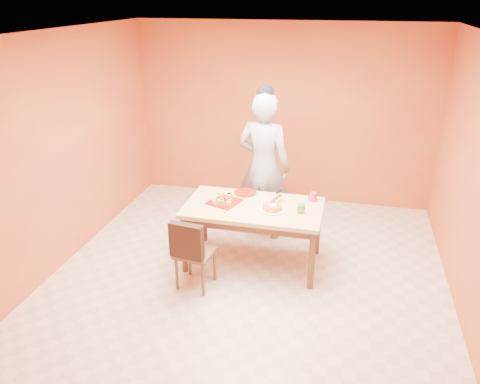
% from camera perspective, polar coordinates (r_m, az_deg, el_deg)
% --- Properties ---
extents(floor, '(5.00, 5.00, 0.00)m').
position_cam_1_polar(floor, '(5.47, 0.75, -10.82)').
color(floor, beige).
rests_on(floor, ground).
extents(ceiling, '(5.00, 5.00, 0.00)m').
position_cam_1_polar(ceiling, '(4.55, 0.93, 18.64)').
color(ceiling, white).
rests_on(ceiling, wall_back).
extents(wall_back, '(4.50, 0.00, 4.50)m').
position_cam_1_polar(wall_back, '(7.20, 5.29, 9.37)').
color(wall_back, '#C06E2C').
rests_on(wall_back, floor).
extents(wall_left, '(0.00, 5.00, 5.00)m').
position_cam_1_polar(wall_left, '(5.75, -21.69, 4.20)').
color(wall_left, '#C06E2C').
rests_on(wall_left, floor).
extents(dining_table, '(1.60, 0.90, 0.76)m').
position_cam_1_polar(dining_table, '(5.51, 1.64, -2.59)').
color(dining_table, '#EFC67D').
rests_on(dining_table, floor).
extents(dining_chair, '(0.44, 0.50, 0.86)m').
position_cam_1_polar(dining_chair, '(5.19, -5.56, -7.20)').
color(dining_chair, brown).
rests_on(dining_chair, floor).
extents(pastry_pile, '(0.30, 0.30, 0.10)m').
position_cam_1_polar(pastry_pile, '(5.53, -1.92, -0.65)').
color(pastry_pile, '#E7A762').
rests_on(pastry_pile, pastry_platter).
extents(person, '(0.78, 0.58, 1.95)m').
position_cam_1_polar(person, '(6.08, 2.91, 3.12)').
color(person, gray).
rests_on(person, floor).
extents(pastry_platter, '(0.42, 0.42, 0.02)m').
position_cam_1_polar(pastry_platter, '(5.55, -1.91, -1.20)').
color(pastry_platter, maroon).
rests_on(pastry_platter, dining_table).
extents(red_dinner_plate, '(0.30, 0.30, 0.02)m').
position_cam_1_polar(red_dinner_plate, '(5.80, 0.65, -0.07)').
color(red_dinner_plate, maroon).
rests_on(red_dinner_plate, dining_table).
extents(white_cake_plate, '(0.34, 0.34, 0.01)m').
position_cam_1_polar(white_cake_plate, '(5.37, 3.99, -2.15)').
color(white_cake_plate, silver).
rests_on(white_cake_plate, dining_table).
extents(sponge_cake, '(0.25, 0.25, 0.05)m').
position_cam_1_polar(sponge_cake, '(5.36, 4.00, -1.85)').
color(sponge_cake, gold).
rests_on(sponge_cake, white_cake_plate).
extents(cake_server, '(0.12, 0.25, 0.01)m').
position_cam_1_polar(cake_server, '(5.51, 4.43, -0.78)').
color(cake_server, silver).
rests_on(cake_server, sponge_cake).
extents(egg_ornament, '(0.12, 0.11, 0.13)m').
position_cam_1_polar(egg_ornament, '(5.31, 7.43, -1.92)').
color(egg_ornament, olive).
rests_on(egg_ornament, dining_table).
extents(magenta_glass, '(0.08, 0.08, 0.11)m').
position_cam_1_polar(magenta_glass, '(5.63, 8.93, -0.60)').
color(magenta_glass, '#C51D6F').
rests_on(magenta_glass, dining_table).
extents(checker_tin, '(0.13, 0.13, 0.03)m').
position_cam_1_polar(checker_tin, '(5.70, 8.83, -0.73)').
color(checker_tin, '#36200E').
rests_on(checker_tin, dining_table).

